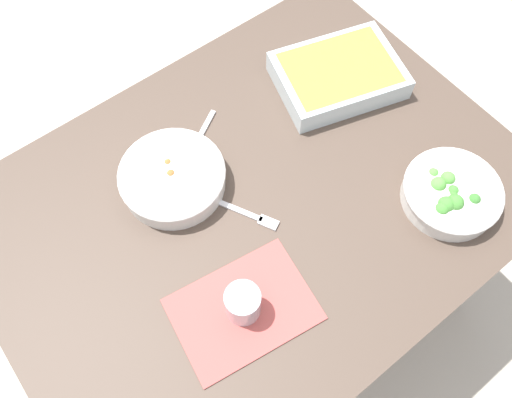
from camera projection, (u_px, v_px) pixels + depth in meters
The scene contains 10 objects.
ground_plane at pixel (256, 296), 1.85m from camera, with size 6.00×6.00×0.00m, color #B2A899.
dining_table at pixel (256, 216), 1.27m from camera, with size 1.20×0.90×0.74m.
placemat at pixel (243, 309), 1.08m from camera, with size 0.28×0.20×0.00m, color #B24C47.
stew_bowl at pixel (173, 178), 1.18m from camera, with size 0.24×0.24×0.06m.
broccoli_bowl at pixel (451, 193), 1.17m from camera, with size 0.22×0.22×0.07m.
baking_dish at pixel (338, 74), 1.32m from camera, with size 0.35×0.30×0.06m.
drink_cup at pixel (243, 304), 1.04m from camera, with size 0.07×0.07×0.08m.
spoon_by_stew at pixel (194, 147), 1.25m from camera, with size 0.16×0.11×0.01m.
spoon_by_broccoli at pixel (429, 193), 1.20m from camera, with size 0.12×0.15×0.01m.
fork_on_table at pixel (247, 214), 1.17m from camera, with size 0.10×0.17×0.01m.
Camera 1 is at (0.34, 0.44, 1.80)m, focal length 37.16 mm.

